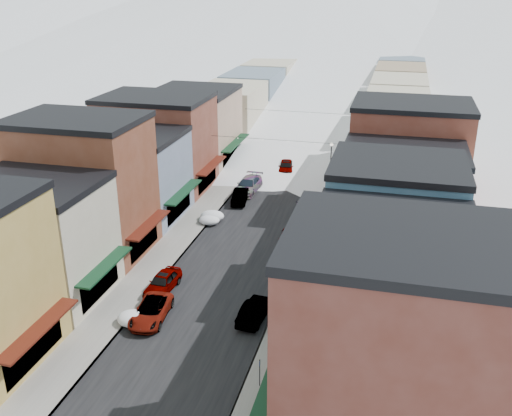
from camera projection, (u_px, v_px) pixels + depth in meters
The scene contains 35 objects.
road at pixel (307, 146), 85.05m from camera, with size 10.00×160.00×0.01m, color black.
sidewalk_left at pixel (264, 142), 86.53m from camera, with size 3.20×160.00×0.15m, color gray.
sidewalk_right at pixel (352, 148), 83.53m from camera, with size 3.20×160.00×0.15m, color gray.
curb_left at pixel (274, 143), 86.17m from camera, with size 0.10×160.00×0.15m, color slate.
curb_right at pixel (341, 148), 83.88m from camera, with size 0.10×160.00×0.15m, color slate.
bldg_l_cream at pixel (37, 240), 43.61m from camera, with size 11.30×8.20×9.50m.
bldg_l_brick_near at pixel (83, 186), 50.34m from camera, with size 12.30×8.20×12.50m.
bldg_l_grayblue at pixel (132, 175), 58.52m from camera, with size 11.30×9.20×9.00m.
bldg_l_brick_far at pixel (157, 142), 66.45m from camera, with size 13.30×9.20×11.00m.
bldg_l_tan at pixel (195, 127), 75.39m from camera, with size 11.30×11.20×10.00m.
bldg_r_brick_near at pixel (395, 348), 28.40m from camera, with size 12.30×9.20×12.50m.
bldg_r_green at pixel (388, 285), 37.16m from camera, with size 11.30×9.20×9.50m.
bldg_r_blue at pixel (393, 225), 45.06m from camera, with size 11.30×9.20×10.50m.
bldg_r_cream at pixel (401, 195), 53.31m from camera, with size 12.30×9.20×9.00m.
bldg_r_brick_far at pixel (408, 155), 60.80m from camera, with size 13.30×9.20×11.50m.
bldg_r_tan at pixel (399, 140), 70.39m from camera, with size 11.30×11.20×9.50m.
distant_blocks at pixel (329, 91), 104.20m from camera, with size 34.00×55.00×8.00m.
overhead_cables at pixel (292, 125), 71.49m from camera, with size 16.40×15.04×0.04m.
car_white_suv at pixel (151, 311), 41.79m from camera, with size 2.28×4.95×1.38m, color silver.
car_silver_sedan at pixel (163, 282), 45.65m from camera, with size 1.77×4.41×1.50m, color #A1A4A9.
car_dark_hatch at pixel (240, 196), 63.52m from camera, with size 1.52×4.35×1.43m, color black.
car_silver_wagon at pixel (248, 185), 66.64m from camera, with size 2.32×5.71×1.66m, color gray.
car_green_sedan at pixel (255, 311), 41.80m from camera, with size 1.52×4.37×1.44m, color black.
car_gray_suv at pixel (289, 235), 54.00m from camera, with size 1.67×4.15×1.41m, color #909398.
car_black_sedan at pixel (309, 200), 62.44m from camera, with size 2.02×4.96×1.44m, color black.
car_lane_silver at pixel (286, 166), 73.22m from camera, with size 1.90×4.72×1.61m, color #9B9CA2.
car_lane_white at pixel (323, 121), 96.25m from camera, with size 2.50×5.43×1.51m, color silver.
parking_sign at pixel (260, 370), 34.55m from camera, with size 0.05×0.27×1.95m.
trash_can at pixel (302, 272), 47.25m from camera, with size 0.63×0.63×1.07m.
streetlamp_near at pixel (305, 214), 53.41m from camera, with size 0.35×0.35×4.16m.
streetlamp_far at pixel (331, 157), 69.12m from camera, with size 0.40×0.40×4.77m.
planter_far at pixel (306, 325), 40.47m from camera, with size 0.36×0.36×0.64m, color #335326.
snow_pile_near at pixel (134, 318), 41.33m from camera, with size 2.33×2.64×0.99m.
snow_pile_mid at pixel (210, 220), 58.10m from camera, with size 2.12×2.51×0.90m.
snow_pile_far at pixel (213, 216), 58.91m from camera, with size 2.48×2.73×1.05m.
Camera 1 is at (12.78, -21.64, 23.45)m, focal length 40.00 mm.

